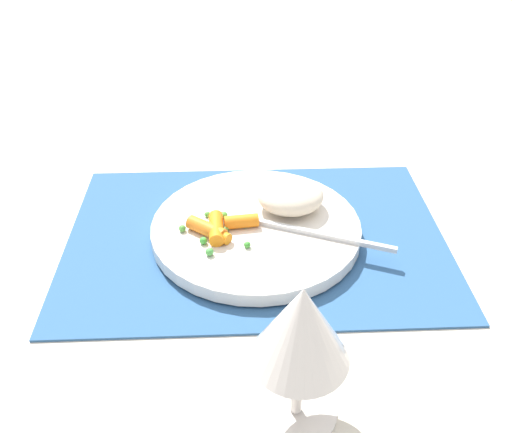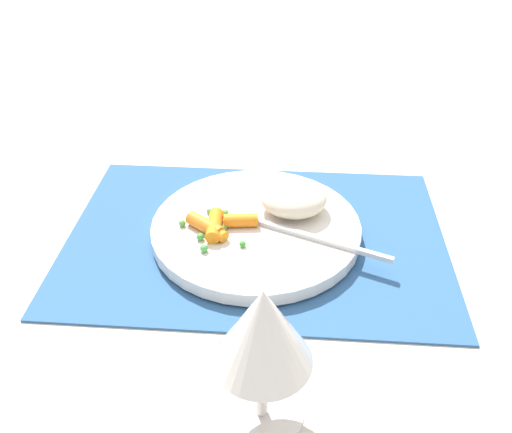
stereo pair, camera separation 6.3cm
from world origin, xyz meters
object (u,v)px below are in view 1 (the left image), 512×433
Objects in this scene: fork at (287,228)px; carrot_portion at (218,227)px; wine_glass at (301,330)px; plate at (256,229)px; rice_mound at (290,196)px.

carrot_portion is at bearing 1.89° from fork.
fork is 0.25m from wine_glass.
plate is 2.92× the size of carrot_portion.
carrot_portion reaches higher than fork.
plate is 0.04m from fork.
plate is at bearing 34.91° from rice_mound.
wine_glass reaches higher than plate.
carrot_portion is at bearing -73.38° from wine_glass.
fork is (-0.08, -0.00, -0.01)m from carrot_portion.
fork is at bearing 158.11° from plate.
rice_mound is at bearing -94.11° from wine_glass.
carrot_portion is at bearing 28.26° from rice_mound.
plate is 1.76× the size of wine_glass.
plate is at bearing -159.05° from carrot_portion.
carrot_portion is (0.05, 0.02, 0.02)m from plate.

